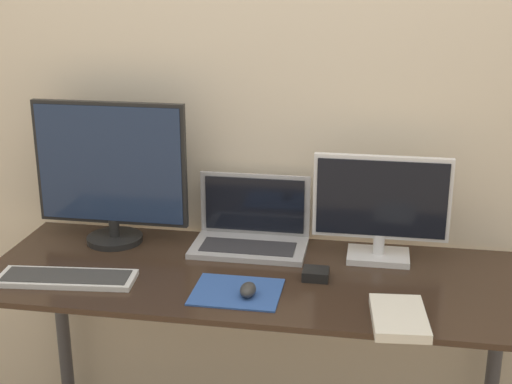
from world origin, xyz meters
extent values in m
cube|color=beige|center=(0.00, 0.69, 1.25)|extent=(7.00, 0.05, 2.50)
cube|color=#332319|center=(0.00, 0.31, 0.74)|extent=(1.67, 0.63, 0.02)
cylinder|color=#47474C|center=(-0.78, 0.57, 0.36)|extent=(0.05, 0.05, 0.73)
cylinder|color=#47474C|center=(0.78, 0.57, 0.36)|extent=(0.05, 0.05, 0.73)
cylinder|color=black|center=(-0.52, 0.49, 0.76)|extent=(0.19, 0.19, 0.02)
cylinder|color=black|center=(-0.52, 0.49, 0.80)|extent=(0.04, 0.04, 0.06)
cube|color=black|center=(-0.52, 0.50, 1.02)|extent=(0.52, 0.02, 0.41)
cube|color=#1E2D4C|center=(-0.52, 0.48, 1.02)|extent=(0.49, 0.01, 0.39)
cube|color=silver|center=(0.37, 0.49, 0.76)|extent=(0.20, 0.14, 0.02)
cylinder|color=silver|center=(0.37, 0.49, 0.80)|extent=(0.04, 0.04, 0.07)
cube|color=silver|center=(0.37, 0.50, 0.95)|extent=(0.43, 0.02, 0.27)
cube|color=black|center=(0.37, 0.48, 0.95)|extent=(0.40, 0.01, 0.25)
cube|color=#ADADB2|center=(-0.05, 0.49, 0.76)|extent=(0.38, 0.22, 0.02)
cube|color=#2D2D33|center=(-0.05, 0.47, 0.77)|extent=(0.31, 0.12, 0.00)
cube|color=#ADADB2|center=(-0.05, 0.60, 0.87)|extent=(0.38, 0.01, 0.21)
cube|color=black|center=(-0.05, 0.59, 0.87)|extent=(0.34, 0.00, 0.19)
cube|color=silver|center=(-0.55, 0.17, 0.76)|extent=(0.42, 0.17, 0.02)
cube|color=#383838|center=(-0.55, 0.17, 0.76)|extent=(0.39, 0.14, 0.00)
cube|color=#2D519E|center=(-0.03, 0.17, 0.75)|extent=(0.25, 0.21, 0.00)
ellipsoid|color=#333333|center=(0.01, 0.15, 0.77)|extent=(0.05, 0.07, 0.04)
cube|color=silver|center=(0.43, 0.08, 0.76)|extent=(0.16, 0.24, 0.03)
cube|color=white|center=(0.43, 0.08, 0.76)|extent=(0.16, 0.23, 0.02)
cube|color=black|center=(0.19, 0.31, 0.76)|extent=(0.08, 0.07, 0.03)
camera|label=1|loc=(0.34, -1.66, 1.67)|focal=50.00mm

